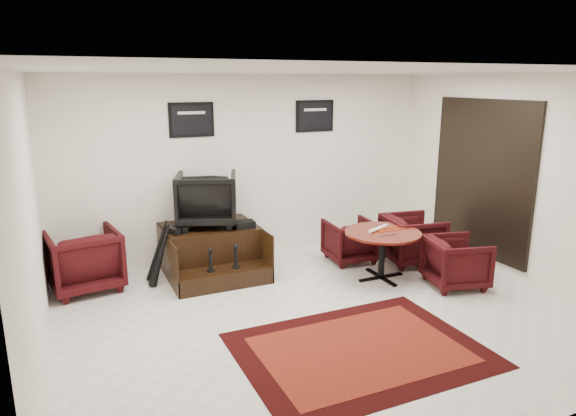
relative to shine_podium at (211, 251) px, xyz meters
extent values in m
plane|color=silver|center=(0.84, -1.91, -0.31)|extent=(6.00, 6.00, 0.00)
cube|color=white|center=(0.84, 0.59, 1.09)|extent=(6.00, 0.02, 2.80)
cube|color=white|center=(0.84, -4.41, 1.09)|extent=(6.00, 0.02, 2.80)
cube|color=white|center=(-2.16, -1.91, 1.09)|extent=(0.02, 5.00, 2.80)
cube|color=white|center=(3.84, -1.91, 1.09)|extent=(0.02, 5.00, 2.80)
cube|color=white|center=(0.84, -1.91, 2.49)|extent=(6.00, 5.00, 0.02)
cube|color=black|center=(3.81, -1.21, 0.99)|extent=(0.05, 1.90, 2.30)
cube|color=black|center=(3.80, -1.21, 0.99)|extent=(0.02, 1.72, 2.12)
cube|color=black|center=(3.80, -1.21, 0.99)|extent=(0.03, 0.05, 2.12)
cube|color=black|center=(-0.06, 0.57, 1.84)|extent=(0.66, 0.03, 0.50)
cube|color=black|center=(-0.06, 0.55, 1.84)|extent=(0.58, 0.01, 0.42)
cube|color=silver|center=(-0.06, 0.55, 1.94)|extent=(0.40, 0.00, 0.04)
cube|color=black|center=(1.94, 0.57, 1.84)|extent=(0.66, 0.03, 0.50)
cube|color=black|center=(1.94, 0.55, 1.84)|extent=(0.58, 0.01, 0.42)
cube|color=silver|center=(1.94, 0.55, 1.94)|extent=(0.40, 0.00, 0.04)
cube|color=black|center=(0.77, -2.79, -0.31)|extent=(2.47, 1.85, 0.01)
cube|color=#52170B|center=(0.77, -2.79, -0.30)|extent=(2.03, 1.41, 0.01)
cube|color=black|center=(0.00, 0.09, 0.03)|extent=(1.30, 0.96, 0.68)
cube|color=black|center=(0.00, -0.59, -0.19)|extent=(1.30, 0.39, 0.24)
cube|color=black|center=(-0.65, -0.10, 0.03)|extent=(0.02, 1.35, 0.68)
cube|color=black|center=(0.65, -0.10, 0.03)|extent=(0.02, 1.35, 0.68)
cylinder|color=black|center=(-0.17, -0.59, -0.06)|extent=(0.11, 0.11, 0.02)
cylinder|color=black|center=(-0.17, -0.59, 0.07)|extent=(0.04, 0.04, 0.24)
sphere|color=black|center=(-0.17, -0.59, 0.22)|extent=(0.07, 0.07, 0.07)
cylinder|color=black|center=(0.17, -0.59, -0.06)|extent=(0.11, 0.11, 0.02)
cylinder|color=black|center=(0.17, -0.59, 0.07)|extent=(0.04, 0.04, 0.24)
sphere|color=black|center=(0.17, -0.59, 0.22)|extent=(0.07, 0.07, 0.07)
imported|color=black|center=(0.00, 0.14, 0.79)|extent=(1.03, 1.00, 0.85)
cube|color=black|center=(-0.55, -0.11, 0.41)|extent=(0.17, 0.26, 0.09)
cube|color=black|center=(-0.44, -0.07, 0.41)|extent=(0.17, 0.26, 0.09)
cube|color=black|center=(0.43, -0.22, 0.41)|extent=(0.29, 0.20, 0.10)
imported|color=black|center=(-1.70, 0.08, 0.13)|extent=(0.98, 0.94, 0.89)
cylinder|color=#401009|center=(2.10, -1.21, 0.35)|extent=(1.04, 1.04, 0.03)
cylinder|color=black|center=(2.10, -1.21, 0.03)|extent=(0.08, 0.08, 0.61)
cube|color=black|center=(2.10, -1.21, -0.30)|extent=(0.70, 0.06, 0.03)
cube|color=black|center=(2.10, -1.21, -0.30)|extent=(0.06, 0.70, 0.03)
imported|color=black|center=(2.07, -0.40, 0.04)|extent=(0.73, 0.69, 0.71)
imported|color=black|center=(2.90, -0.85, 0.09)|extent=(0.85, 0.89, 0.81)
imported|color=black|center=(2.86, -1.84, 0.06)|extent=(0.82, 0.86, 0.74)
cylinder|color=silver|center=(2.08, -1.13, 0.39)|extent=(0.41, 0.21, 0.05)
cylinder|color=#DC410C|center=(2.25, -1.21, 0.38)|extent=(0.45, 0.03, 0.01)
cylinder|color=#DC410C|center=(2.25, -1.11, 0.38)|extent=(0.44, 0.10, 0.01)
cylinder|color=#4C1933|center=(1.95, -1.38, 0.37)|extent=(0.09, 0.05, 0.01)
cylinder|color=#4C1933|center=(2.01, -1.38, 0.37)|extent=(0.09, 0.05, 0.01)
cylinder|color=#4C1933|center=(2.07, -1.38, 0.37)|extent=(0.09, 0.05, 0.01)
cylinder|color=#4C1933|center=(2.13, -1.38, 0.37)|extent=(0.09, 0.05, 0.01)
cylinder|color=#4C1933|center=(2.19, -1.38, 0.37)|extent=(0.09, 0.05, 0.01)
camera|label=1|loc=(-1.86, -6.84, 2.39)|focal=32.00mm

